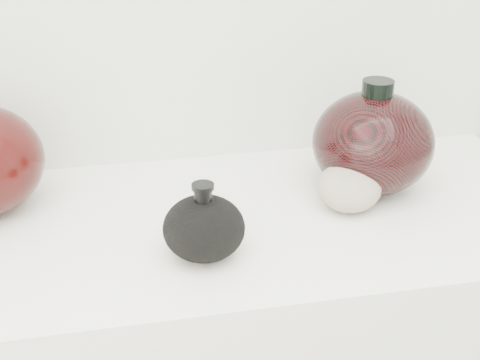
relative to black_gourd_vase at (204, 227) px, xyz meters
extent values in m
cube|color=silver|center=(0.04, 0.11, -0.06)|extent=(1.20, 0.50, 0.03)
ellipsoid|color=black|center=(0.00, 0.00, 0.00)|extent=(0.16, 0.16, 0.09)
cylinder|color=black|center=(0.00, 0.00, 0.05)|extent=(0.03, 0.03, 0.03)
cylinder|color=black|center=(0.00, 0.00, 0.07)|extent=(0.04, 0.04, 0.01)
ellipsoid|color=beige|center=(0.26, 0.10, -0.01)|extent=(0.14, 0.14, 0.08)
cylinder|color=beige|center=(0.26, 0.10, 0.04)|extent=(0.03, 0.03, 0.03)
cylinder|color=beige|center=(0.26, 0.10, 0.05)|extent=(0.04, 0.04, 0.01)
ellipsoid|color=black|center=(0.32, 0.16, 0.04)|extent=(0.24, 0.24, 0.18)
cylinder|color=black|center=(0.32, 0.16, 0.14)|extent=(0.06, 0.06, 0.03)
camera|label=1|loc=(-0.12, -0.84, 0.50)|focal=50.00mm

